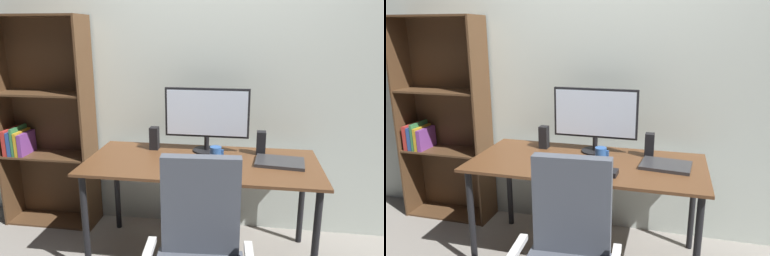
{
  "view_description": "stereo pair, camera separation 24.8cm",
  "coord_description": "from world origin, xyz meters",
  "views": [
    {
      "loc": [
        0.29,
        -2.34,
        1.6
      ],
      "look_at": [
        -0.07,
        0.03,
        0.96
      ],
      "focal_mm": 34.08,
      "sensor_mm": 36.0,
      "label": 1
    },
    {
      "loc": [
        0.53,
        -2.29,
        1.6
      ],
      "look_at": [
        -0.07,
        0.03,
        0.96
      ],
      "focal_mm": 34.08,
      "sensor_mm": 36.0,
      "label": 2
    }
  ],
  "objects": [
    {
      "name": "coffee_mug",
      "position": [
        0.1,
        0.0,
        0.79
      ],
      "size": [
        0.09,
        0.08,
        0.11
      ],
      "color": "#285193",
      "rests_on": "desk"
    },
    {
      "name": "laptop",
      "position": [
        0.53,
        0.03,
        0.75
      ],
      "size": [
        0.34,
        0.26,
        0.02
      ],
      "primitive_type": "cube",
      "rotation": [
        0.0,
        0.0,
        -0.11
      ],
      "color": "#2D2D30",
      "rests_on": "desk"
    },
    {
      "name": "back_wall",
      "position": [
        0.0,
        0.53,
        1.3
      ],
      "size": [
        6.4,
        0.1,
        2.6
      ],
      "primitive_type": "cube",
      "color": "beige",
      "rests_on": "ground"
    },
    {
      "name": "ground_plane",
      "position": [
        0.0,
        0.0,
        0.0
      ],
      "size": [
        12.0,
        12.0,
        0.0
      ],
      "primitive_type": "plane",
      "color": "gray"
    },
    {
      "name": "desk",
      "position": [
        0.0,
        0.0,
        0.66
      ],
      "size": [
        1.59,
        0.72,
        0.74
      ],
      "color": "#56351E",
      "rests_on": "ground"
    },
    {
      "name": "monitor",
      "position": [
        0.01,
        0.22,
        1.01
      ],
      "size": [
        0.61,
        0.2,
        0.47
      ],
      "color": "black",
      "rests_on": "desk"
    },
    {
      "name": "speaker_left",
      "position": [
        -0.39,
        0.21,
        0.82
      ],
      "size": [
        0.06,
        0.07,
        0.17
      ],
      "primitive_type": "cube",
      "color": "black",
      "rests_on": "desk"
    },
    {
      "name": "mouse",
      "position": [
        0.21,
        -0.2,
        0.76
      ],
      "size": [
        0.06,
        0.1,
        0.03
      ],
      "primitive_type": "cube",
      "rotation": [
        0.0,
        0.0,
        -0.07
      ],
      "color": "black",
      "rests_on": "desk"
    },
    {
      "name": "keyboard",
      "position": [
        -0.0,
        -0.2,
        0.75
      ],
      "size": [
        0.29,
        0.11,
        0.02
      ],
      "primitive_type": "cube",
      "rotation": [
        0.0,
        0.0,
        0.01
      ],
      "color": "#B7BABC",
      "rests_on": "desk"
    },
    {
      "name": "speaker_right",
      "position": [
        0.4,
        0.21,
        0.82
      ],
      "size": [
        0.06,
        0.07,
        0.17
      ],
      "primitive_type": "cube",
      "color": "black",
      "rests_on": "desk"
    },
    {
      "name": "bookshelf",
      "position": [
        -1.36,
        0.36,
        0.84
      ],
      "size": [
        0.76,
        0.28,
        1.73
      ],
      "color": "#4C331E",
      "rests_on": "ground"
    }
  ]
}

